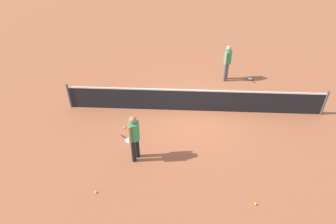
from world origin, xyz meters
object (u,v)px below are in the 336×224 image
at_px(player_far_side, 227,60).
at_px(tennis_racket_far_player, 250,79).
at_px(player_near_side, 134,135).
at_px(tennis_ball_by_net, 96,192).
at_px(tennis_ball_near_player, 256,204).
at_px(tennis_ball_midcourt, 124,127).
at_px(tennis_racket_near_player, 129,140).

relative_size(player_far_side, tennis_racket_far_player, 2.81).
height_order(player_near_side, tennis_ball_by_net, player_near_side).
bearing_deg(tennis_ball_near_player, tennis_ball_midcourt, 143.06).
bearing_deg(tennis_racket_far_player, player_far_side, -174.03).
xyz_separation_m(player_near_side, tennis_racket_far_player, (4.66, 5.51, -1.00)).
height_order(tennis_racket_near_player, tennis_ball_near_player, tennis_ball_near_player).
bearing_deg(player_near_side, tennis_racket_far_player, 49.82).
height_order(tennis_racket_near_player, tennis_ball_by_net, tennis_ball_by_net).
relative_size(tennis_ball_near_player, tennis_ball_by_net, 1.00).
xyz_separation_m(tennis_racket_far_player, tennis_ball_midcourt, (-5.32, -3.96, 0.02)).
relative_size(tennis_ball_near_player, tennis_ball_midcourt, 1.00).
height_order(tennis_racket_far_player, tennis_ball_near_player, tennis_ball_near_player).
bearing_deg(tennis_racket_near_player, player_near_side, -67.25).
xyz_separation_m(tennis_racket_near_player, tennis_ball_midcourt, (-0.29, 0.66, 0.02)).
bearing_deg(player_far_side, player_near_side, -122.64).
relative_size(tennis_racket_near_player, tennis_ball_near_player, 8.73).
xyz_separation_m(player_near_side, player_far_side, (3.45, 5.39, 0.00)).
relative_size(tennis_ball_by_net, tennis_ball_midcourt, 1.00).
relative_size(tennis_racket_far_player, tennis_ball_by_net, 9.15).
distance_m(player_far_side, tennis_ball_midcourt, 5.71).
bearing_deg(player_far_side, tennis_ball_midcourt, -136.99).
relative_size(player_far_side, tennis_ball_by_net, 25.76).
xyz_separation_m(tennis_racket_near_player, tennis_ball_near_player, (3.94, -2.52, 0.02)).
xyz_separation_m(tennis_ball_by_net, tennis_ball_midcourt, (0.31, 3.00, 0.00)).
xyz_separation_m(player_near_side, tennis_racket_near_player, (-0.37, 0.89, -1.00)).
relative_size(player_near_side, tennis_racket_far_player, 2.81).
height_order(tennis_ball_near_player, tennis_ball_midcourt, same).
distance_m(player_near_side, tennis_ball_midcourt, 1.95).
height_order(player_near_side, player_far_side, same).
height_order(player_near_side, tennis_racket_near_player, player_near_side).
relative_size(tennis_racket_far_player, tennis_ball_midcourt, 9.15).
bearing_deg(player_far_side, tennis_ball_near_player, -89.08).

